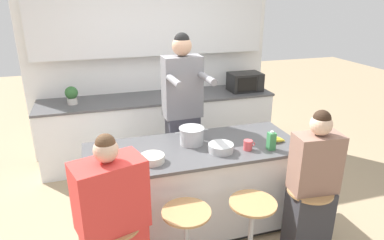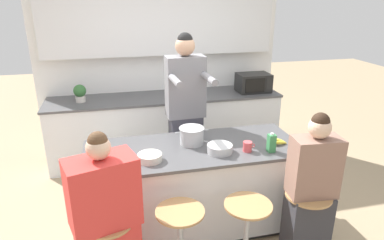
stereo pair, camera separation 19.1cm
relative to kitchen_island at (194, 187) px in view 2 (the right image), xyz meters
The scene contains 18 objects.
ground_plane 0.45m from the kitchen_island, ahead, with size 16.00×16.00×0.00m, color tan.
wall_back 2.29m from the kitchen_island, 90.00° to the left, with size 3.49×0.22×2.70m.
back_counter 1.68m from the kitchen_island, 90.00° to the left, with size 3.24×0.70×0.91m.
kitchen_island is the anchor object (origin of this frame).
bar_stool_center_right 0.77m from the kitchen_island, 68.86° to the right, with size 0.39×0.39×0.68m.
bar_stool_rightmost 1.08m from the kitchen_island, 40.12° to the right, with size 0.39×0.39×0.68m.
person_cooking 0.80m from the kitchen_island, 84.97° to the left, with size 0.44×0.60×1.90m.
person_wrapped_blanket 1.11m from the kitchen_island, 140.32° to the right, with size 0.55×0.41×1.41m.
person_seated_near 1.11m from the kitchen_island, 39.41° to the right, with size 0.41×0.30×1.41m.
cooking_pot 0.53m from the kitchen_island, 88.36° to the left, with size 0.33×0.25×0.17m.
fruit_bowl 0.67m from the kitchen_island, 158.06° to the right, with size 0.21×0.21×0.07m.
mixing_bowl_steel 0.54m from the kitchen_island, 37.02° to the right, with size 0.24×0.24×0.08m.
coffee_cup_near 0.70m from the kitchen_island, 22.67° to the right, with size 0.12×0.08×0.09m.
coffee_cup_far 0.86m from the kitchen_island, behind, with size 0.10×0.07×0.09m.
banana_bunch 0.95m from the kitchen_island, ahead, with size 0.17×0.12×0.05m.
juice_carton 0.89m from the kitchen_island, 20.49° to the right, with size 0.07×0.07×0.19m.
microwave 2.16m from the kitchen_island, 51.69° to the left, with size 0.47×0.34×0.26m.
potted_plant 2.11m from the kitchen_island, 124.09° to the left, with size 0.16×0.16×0.23m.
Camera 2 is at (-0.71, -2.88, 2.27)m, focal length 32.00 mm.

